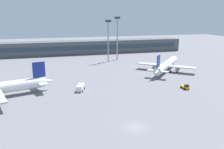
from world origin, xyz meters
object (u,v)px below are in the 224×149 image
object	(u,v)px
airplane_mid	(167,65)
floodlight_tower_west	(117,35)
baggage_tug_yellow	(185,87)
service_van_white	(80,88)
floodlight_tower_east	(108,38)

from	to	relation	value
airplane_mid	floodlight_tower_west	xyz separation A→B (m)	(-14.42, 33.96, 11.61)
airplane_mid	baggage_tug_yellow	bearing A→B (deg)	-105.21
airplane_mid	floodlight_tower_west	bearing A→B (deg)	113.00
baggage_tug_yellow	service_van_white	bearing A→B (deg)	166.90
floodlight_tower_west	floodlight_tower_east	size ratio (longest dim) A/B	1.07
airplane_mid	floodlight_tower_east	world-z (taller)	floodlight_tower_east
baggage_tug_yellow	floodlight_tower_east	distance (m)	60.88
baggage_tug_yellow	service_van_white	world-z (taller)	service_van_white
service_van_white	floodlight_tower_west	bearing A→B (deg)	60.66
service_van_white	floodlight_tower_east	bearing A→B (deg)	64.55
baggage_tug_yellow	service_van_white	size ratio (longest dim) A/B	0.66
airplane_mid	floodlight_tower_west	distance (m)	38.67
airplane_mid	baggage_tug_yellow	size ratio (longest dim) A/B	8.56
service_van_white	floodlight_tower_east	world-z (taller)	floodlight_tower_east
service_van_white	floodlight_tower_west	distance (m)	62.96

